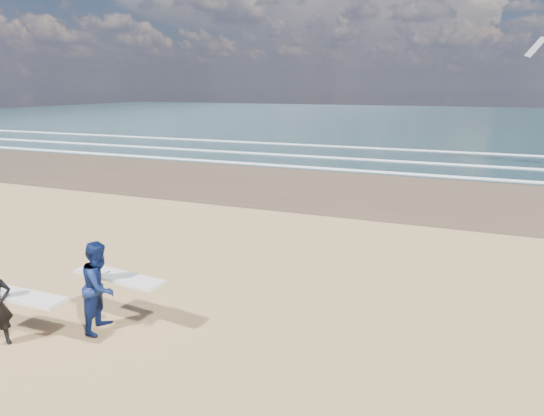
% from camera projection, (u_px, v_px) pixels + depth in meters
% --- Properties ---
extents(surfer_far, '(2.24, 1.27, 1.96)m').
position_uv_depth(surfer_far, '(101.00, 285.00, 10.19)').
color(surfer_far, '#0D1B4C').
rests_on(surfer_far, ground).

